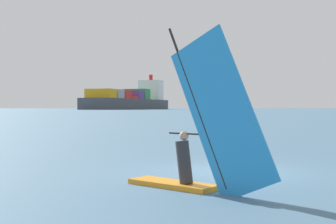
# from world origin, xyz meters

# --- Properties ---
(ground_plane) EXTENTS (4000.00, 4000.00, 0.00)m
(ground_plane) POSITION_xyz_m (0.00, 0.00, 0.00)
(ground_plane) COLOR #476B84
(windsurfer) EXTENTS (3.35, 2.81, 4.03)m
(windsurfer) POSITION_xyz_m (-1.11, -3.14, 1.01)
(windsurfer) COLOR orange
(windsurfer) RESTS_ON ground_plane
(cargo_ship) EXTENTS (73.15, 142.01, 36.96)m
(cargo_ship) POSITION_xyz_m (-46.68, 427.07, 9.03)
(cargo_ship) COLOR #3F444C
(cargo_ship) RESTS_ON ground_plane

